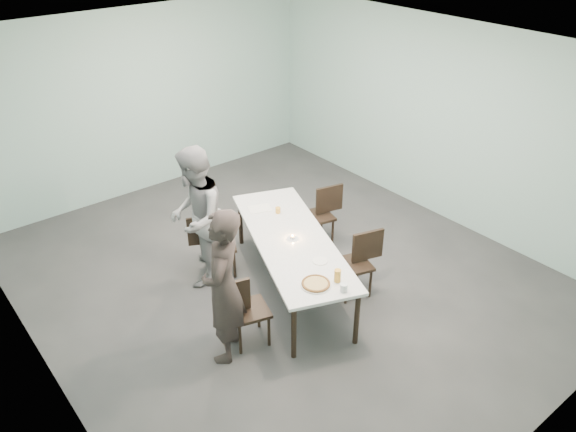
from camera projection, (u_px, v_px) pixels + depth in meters
ground at (280, 275)px, 7.55m from camera, size 7.00×7.00×0.00m
room_shell at (279, 134)px, 6.53m from camera, size 6.02×7.02×3.01m
table at (291, 242)px, 6.99m from camera, size 1.78×2.75×0.75m
chair_near_left at (242, 307)px, 6.19m from camera, size 0.65×0.52×0.87m
chair_far_left at (213, 241)px, 7.37m from camera, size 0.65×0.57×0.87m
chair_near_right at (359, 259)px, 7.01m from camera, size 0.65×0.52×0.87m
chair_far_right at (322, 211)px, 8.05m from camera, size 0.65×0.51×0.87m
diner_near at (223, 287)px, 5.85m from camera, size 0.77×0.77×1.81m
diner_far at (196, 217)px, 7.05m from camera, size 1.12×1.14×1.86m
pizza at (316, 284)px, 6.12m from camera, size 0.34×0.34×0.04m
side_plate at (320, 261)px, 6.52m from camera, size 0.18×0.18×0.01m
beer_glass at (338, 276)px, 6.15m from camera, size 0.08×0.08×0.15m
water_tumbler at (344, 288)px, 6.02m from camera, size 0.08×0.08×0.09m
tealight at (293, 237)px, 6.93m from camera, size 0.06×0.06×0.05m
amber_tumbler at (278, 210)px, 7.48m from camera, size 0.07×0.07×0.08m
menu at (260, 209)px, 7.60m from camera, size 0.36×0.31×0.01m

